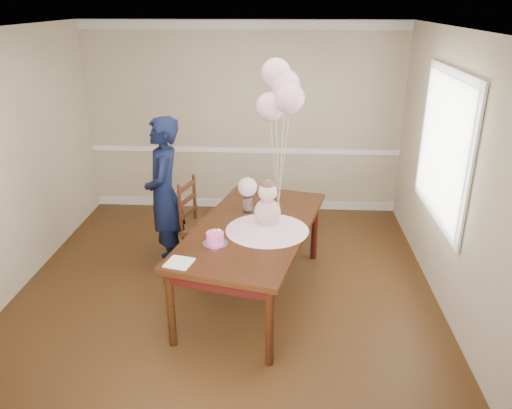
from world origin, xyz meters
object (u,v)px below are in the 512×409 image
object	(u,v)px
dining_table_top	(253,228)
woman	(164,194)
dining_chair_seat	(205,229)
birthday_cake	(215,238)

from	to	relation	value
dining_table_top	woman	world-z (taller)	woman
dining_chair_seat	woman	world-z (taller)	woman
birthday_cake	dining_chair_seat	bearing A→B (deg)	104.77
dining_table_top	birthday_cake	size ratio (longest dim) A/B	13.33
dining_table_top	woman	size ratio (longest dim) A/B	1.22
dining_chair_seat	birthday_cake	bearing A→B (deg)	-59.09
dining_table_top	dining_chair_seat	world-z (taller)	dining_table_top
woman	dining_chair_seat	bearing A→B (deg)	85.59
birthday_cake	woman	distance (m)	1.28
birthday_cake	dining_chair_seat	xyz separation A→B (m)	(-0.29, 1.08, -0.42)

